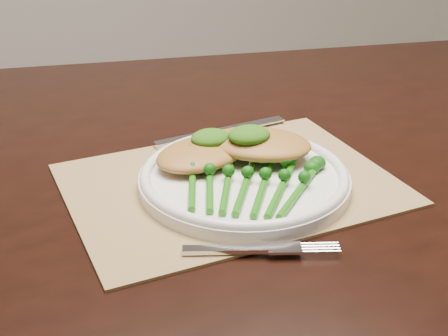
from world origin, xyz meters
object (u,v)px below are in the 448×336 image
object	(u,v)px
broccolini_bundle	(245,186)
dinner_plate	(244,177)
dining_table	(249,335)
chicken_fillet_left	(202,153)
placemat	(230,184)

from	to	relation	value
broccolini_bundle	dinner_plate	bearing A→B (deg)	99.41
dinner_plate	dining_table	bearing A→B (deg)	61.01
dining_table	chicken_fillet_left	bearing A→B (deg)	-136.99
placemat	broccolini_bundle	distance (m)	0.05
dining_table	placemat	size ratio (longest dim) A/B	4.21
dining_table	broccolini_bundle	size ratio (longest dim) A/B	7.62
dinner_plate	broccolini_bundle	bearing A→B (deg)	-112.28
dinner_plate	chicken_fillet_left	bearing A→B (deg)	125.18
placemat	broccolini_bundle	world-z (taller)	broccolini_bundle
dinner_plate	placemat	bearing A→B (deg)	134.04
chicken_fillet_left	broccolini_bundle	xyz separation A→B (m)	(0.02, -0.09, -0.01)
dining_table	broccolini_bundle	xyz separation A→B (m)	(-0.08, -0.16, 0.40)
dining_table	chicken_fillet_left	distance (m)	0.43
placemat	broccolini_bundle	bearing A→B (deg)	-94.22
dining_table	broccolini_bundle	world-z (taller)	broccolini_bundle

